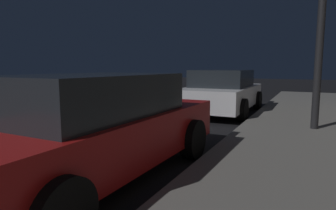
% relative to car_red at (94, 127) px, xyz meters
% --- Properties ---
extents(car_red, '(2.02, 4.59, 1.43)m').
position_rel_car_red_xyz_m(car_red, '(0.00, 0.00, 0.00)').
color(car_red, maroon).
rests_on(car_red, ground).
extents(car_white, '(2.11, 4.30, 1.43)m').
position_rel_car_red_xyz_m(car_white, '(0.00, 6.39, -0.00)').
color(car_white, silver).
rests_on(car_white, ground).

